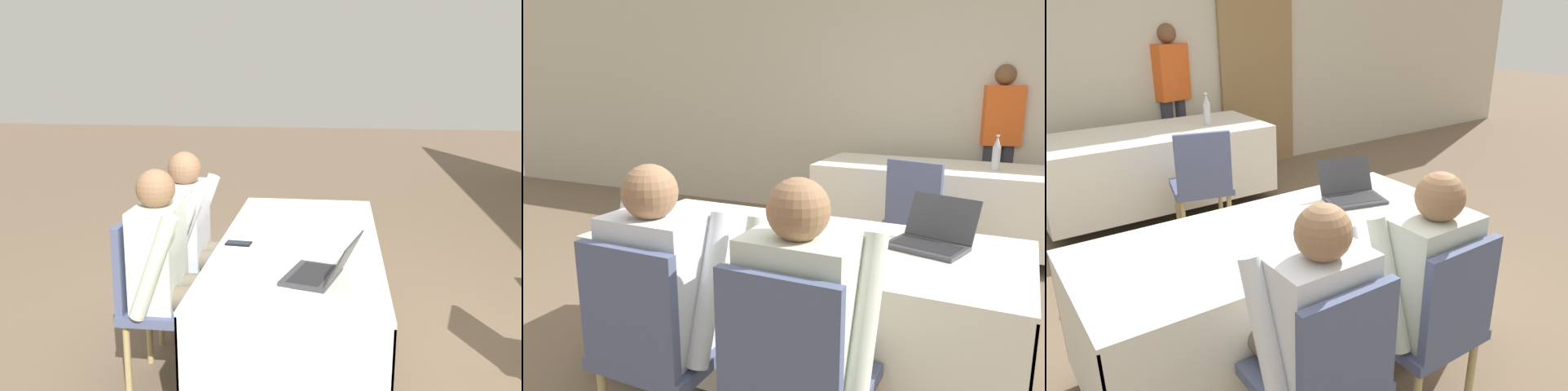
{
  "view_description": "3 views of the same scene",
  "coord_description": "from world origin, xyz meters",
  "views": [
    {
      "loc": [
        3.03,
        0.18,
        1.69
      ],
      "look_at": [
        0.0,
        -0.21,
        0.98
      ],
      "focal_mm": 40.0,
      "sensor_mm": 36.0,
      "label": 1
    },
    {
      "loc": [
        0.89,
        -2.08,
        1.45
      ],
      "look_at": [
        0.0,
        -0.21,
        0.98
      ],
      "focal_mm": 35.0,
      "sensor_mm": 36.0,
      "label": 2
    },
    {
      "loc": [
        -1.21,
        -1.92,
        1.77
      ],
      "look_at": [
        0.0,
        -0.21,
        0.98
      ],
      "focal_mm": 35.0,
      "sensor_mm": 36.0,
      "label": 3
    }
  ],
  "objects": [
    {
      "name": "paper_beside_laptop",
      "position": [
        -0.45,
        0.09,
        0.73
      ],
      "size": [
        0.27,
        0.34,
        0.0
      ],
      "rotation": [
        0.0,
        0.0,
        -0.23
      ],
      "color": "white",
      "rests_on": "conference_table_near"
    },
    {
      "name": "chair_near_right",
      "position": [
        0.29,
        -0.74,
        0.5
      ],
      "size": [
        0.44,
        0.44,
        0.9
      ],
      "rotation": [
        0.0,
        0.0,
        3.14
      ],
      "color": "tan",
      "rests_on": "ground_plane"
    },
    {
      "name": "person_white_shirt",
      "position": [
        0.29,
        -0.63,
        0.66
      ],
      "size": [
        0.5,
        0.52,
        1.16
      ],
      "rotation": [
        0.0,
        0.0,
        3.14
      ],
      "color": "#665B4C",
      "rests_on": "ground_plane"
    },
    {
      "name": "chair_near_left",
      "position": [
        -0.29,
        -0.74,
        0.5
      ],
      "size": [
        0.44,
        0.44,
        0.9
      ],
      "rotation": [
        0.0,
        0.0,
        3.14
      ],
      "color": "tan",
      "rests_on": "ground_plane"
    },
    {
      "name": "person_checkered_shirt",
      "position": [
        -0.29,
        -0.63,
        0.66
      ],
      "size": [
        0.5,
        0.52,
        1.16
      ],
      "rotation": [
        0.0,
        0.0,
        3.14
      ],
      "color": "#665B4C",
      "rests_on": "ground_plane"
    },
    {
      "name": "ground_plane",
      "position": [
        0.0,
        0.0,
        0.0
      ],
      "size": [
        24.0,
        24.0,
        0.0
      ],
      "primitive_type": "plane",
      "color": "brown"
    },
    {
      "name": "paper_centre_table",
      "position": [
        0.69,
        -0.15,
        0.73
      ],
      "size": [
        0.28,
        0.34,
        0.0
      ],
      "rotation": [
        0.0,
        0.0,
        0.25
      ],
      "color": "white",
      "rests_on": "conference_table_near"
    },
    {
      "name": "cell_phone",
      "position": [
        0.1,
        -0.32,
        0.73
      ],
      "size": [
        0.09,
        0.14,
        0.01
      ],
      "rotation": [
        0.0,
        0.0,
        -0.09
      ],
      "color": "black",
      "rests_on": "conference_table_near"
    },
    {
      "name": "conference_table_near",
      "position": [
        0.0,
        0.0,
        0.56
      ],
      "size": [
        1.97,
        0.86,
        0.73
      ],
      "color": "white",
      "rests_on": "ground_plane"
    },
    {
      "name": "laptop",
      "position": [
        0.55,
        0.13,
        0.77
      ],
      "size": [
        0.39,
        0.38,
        0.21
      ],
      "rotation": [
        0.0,
        0.0,
        -0.27
      ],
      "color": "#333338",
      "rests_on": "conference_table_near"
    }
  ]
}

